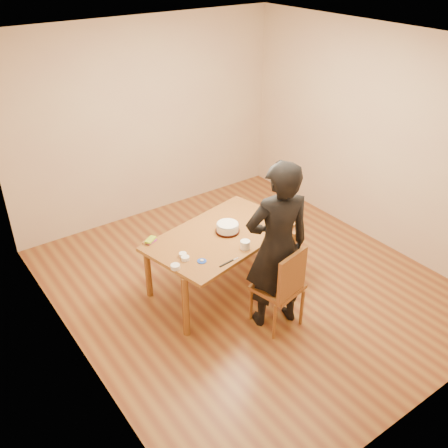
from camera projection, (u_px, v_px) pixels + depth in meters
room_shell at (231, 168)px, 5.42m from camera, size 4.00×4.50×2.70m
dining_table at (221, 236)px, 5.39m from camera, size 1.76×1.26×0.04m
dining_chair at (278, 287)px, 5.07m from camera, size 0.51×0.51×0.04m
cake_plate at (228, 231)px, 5.42m from camera, size 0.26×0.26×0.02m
cake at (228, 227)px, 5.39m from camera, size 0.24×0.24×0.08m
frosting_dome at (228, 223)px, 5.37m from camera, size 0.23×0.23×0.03m
frosting_tub at (245, 245)px, 5.12m from camera, size 0.10×0.10×0.09m
frosting_lid at (202, 261)px, 4.93m from camera, size 0.09×0.09×0.01m
frosting_dollop at (202, 260)px, 4.93m from camera, size 0.04×0.04×0.02m
ramekin_green at (185, 258)px, 4.95m from camera, size 0.08×0.08×0.04m
ramekin_yellow at (183, 255)px, 5.01m from camera, size 0.08×0.08×0.04m
ramekin_multi at (175, 267)px, 4.82m from camera, size 0.09×0.09×0.04m
candy_box_pink at (151, 241)px, 5.24m from camera, size 0.13×0.09×0.02m
candy_box_green at (150, 240)px, 5.23m from camera, size 0.15×0.13×0.02m
spatula at (227, 263)px, 4.90m from camera, size 0.18×0.03×0.01m
person at (277, 247)px, 4.86m from camera, size 0.77×0.62×1.83m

